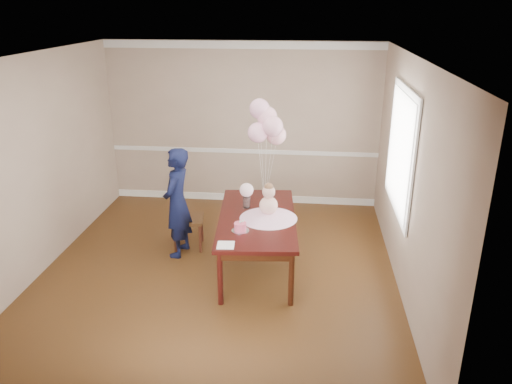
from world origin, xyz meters
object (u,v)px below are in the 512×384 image
at_px(dining_table_top, 257,218).
at_px(woman, 177,203).
at_px(birthday_cake, 240,227).
at_px(dining_chair_seat, 188,219).

bearing_deg(dining_table_top, woman, 161.88).
distance_m(dining_table_top, birthday_cake, 0.48).
bearing_deg(woman, dining_chair_seat, 165.98).
bearing_deg(woman, birthday_cake, 60.71).
xyz_separation_m(birthday_cake, dining_chair_seat, (-0.86, 0.91, -0.34)).
xyz_separation_m(dining_table_top, birthday_cake, (-0.15, -0.45, 0.08)).
relative_size(dining_table_top, dining_chair_seat, 4.55).
distance_m(dining_chair_seat, woman, 0.39).
bearing_deg(dining_chair_seat, dining_table_top, -32.84).
height_order(birthday_cake, dining_chair_seat, birthday_cake).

